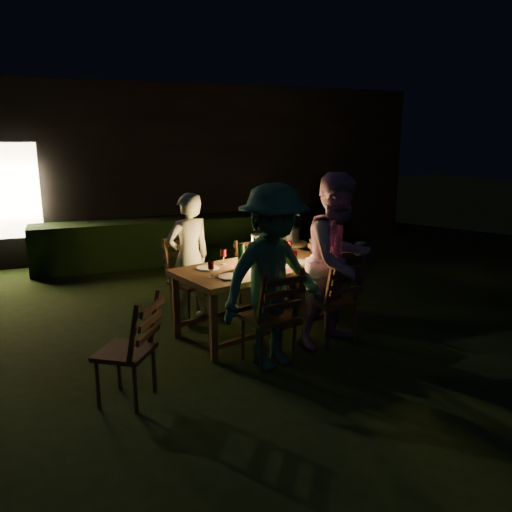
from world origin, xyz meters
name	(u,v)px	position (x,y,z in m)	size (l,w,h in m)	color
garden_envelope	(157,168)	(-0.01, 6.15, 1.58)	(40.00, 40.00, 3.20)	black
dining_table	(259,272)	(0.07, 0.06, 0.72)	(2.10, 1.45, 0.80)	#502C1A
chair_near_left	(270,333)	(-0.14, -0.80, 0.32)	(0.55, 0.58, 1.06)	#502C1A
chair_near_right	(333,315)	(0.72, -0.55, 0.31)	(0.52, 0.55, 1.02)	#502C1A
chair_far_left	(192,295)	(-0.58, 0.68, 0.32)	(0.63, 0.65, 1.07)	#502C1A
chair_far_right	(256,285)	(0.38, 0.96, 0.28)	(0.51, 0.53, 0.91)	#502C1A
chair_end	(332,287)	(1.25, 0.41, 0.30)	(0.59, 0.57, 0.99)	#502C1A
chair_spare	(128,368)	(-1.56, -1.06, 0.30)	(0.64, 0.63, 0.99)	#502C1A
person_house_side	(189,257)	(-0.59, 0.72, 0.80)	(0.58, 0.38, 1.59)	#EFEFCC
person_opp_right	(338,261)	(0.74, -0.59, 0.94)	(0.92, 0.71, 1.88)	#C185B0
person_opp_left	(273,278)	(-0.13, -0.85, 0.91)	(1.17, 0.68, 1.82)	#366D52
lantern	(259,251)	(0.11, 0.13, 0.95)	(0.16, 0.16, 0.35)	white
plate_far_left	(208,268)	(-0.52, 0.12, 0.80)	(0.25, 0.25, 0.01)	white
plate_near_left	(230,276)	(-0.39, -0.30, 0.80)	(0.25, 0.25, 0.01)	white
plate_far_right	(277,256)	(0.44, 0.40, 0.80)	(0.25, 0.25, 0.01)	white
plate_near_right	(300,262)	(0.57, -0.02, 0.80)	(0.25, 0.25, 0.01)	white
wineglass_a	(223,257)	(-0.29, 0.25, 0.88)	(0.06, 0.06, 0.18)	#59070F
wineglass_b	(211,270)	(-0.58, -0.25, 0.88)	(0.06, 0.06, 0.18)	#59070F
wineglass_c	(294,259)	(0.44, -0.12, 0.88)	(0.06, 0.06, 0.18)	#59070F
wineglass_d	(289,248)	(0.62, 0.41, 0.88)	(0.06, 0.06, 0.18)	#59070F
wineglass_e	(268,264)	(0.06, -0.25, 0.88)	(0.06, 0.06, 0.18)	silver
bottle_table	(241,256)	(-0.17, -0.01, 0.94)	(0.07, 0.07, 0.28)	#0F471E
napkin_left	(266,273)	(0.02, -0.28, 0.80)	(0.18, 0.14, 0.01)	red
napkin_right	(311,263)	(0.69, -0.07, 0.80)	(0.18, 0.14, 0.01)	red
phone	(229,280)	(-0.44, -0.40, 0.80)	(0.14, 0.07, 0.01)	black
side_table	(290,248)	(1.12, 1.49, 0.62)	(0.53, 0.53, 0.71)	olive
ice_bucket	(290,235)	(1.12, 1.49, 0.82)	(0.30, 0.30, 0.22)	#A5A8AD
bottle_bucket_a	(288,232)	(1.07, 1.45, 0.87)	(0.07, 0.07, 0.32)	#0F471E
bottle_bucket_b	(292,231)	(1.17, 1.53, 0.87)	(0.07, 0.07, 0.32)	#0F471E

